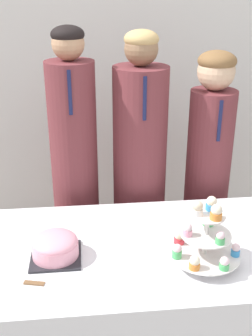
# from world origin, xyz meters

# --- Properties ---
(wall_back) EXTENTS (9.00, 0.06, 2.70)m
(wall_back) POSITION_xyz_m (0.00, 1.83, 1.35)
(wall_back) COLOR silver
(wall_back) RESTS_ON ground_plane
(table) EXTENTS (1.76, 0.79, 0.72)m
(table) POSITION_xyz_m (0.00, 0.40, 0.36)
(table) COLOR white
(table) RESTS_ON ground_plane
(round_cake) EXTENTS (0.21, 0.21, 0.11)m
(round_cake) POSITION_xyz_m (-0.47, 0.36, 0.78)
(round_cake) COLOR #232328
(round_cake) RESTS_ON table
(cake_knife) EXTENTS (0.27, 0.08, 0.01)m
(cake_knife) POSITION_xyz_m (-0.50, 0.18, 0.72)
(cake_knife) COLOR silver
(cake_knife) RESTS_ON table
(cupcake_stand) EXTENTS (0.29, 0.29, 0.29)m
(cupcake_stand) POSITION_xyz_m (0.14, 0.26, 0.84)
(cupcake_stand) COLOR silver
(cupcake_stand) RESTS_ON table
(student_0) EXTENTS (0.26, 0.26, 1.59)m
(student_0) POSITION_xyz_m (-0.39, 1.01, 0.77)
(student_0) COLOR brown
(student_0) RESTS_ON ground_plane
(student_1) EXTENTS (0.30, 0.30, 1.57)m
(student_1) POSITION_xyz_m (-0.03, 1.01, 0.74)
(student_1) COLOR brown
(student_1) RESTS_ON ground_plane
(student_2) EXTENTS (0.25, 0.26, 1.46)m
(student_2) POSITION_xyz_m (0.36, 1.01, 0.73)
(student_2) COLOR brown
(student_2) RESTS_ON ground_plane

